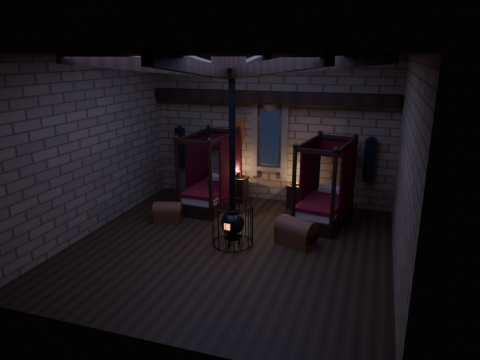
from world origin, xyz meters
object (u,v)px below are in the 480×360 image
(bed_right, at_px, (325,202))
(trunk_right, at_px, (296,232))
(bed_left, at_px, (211,189))
(trunk_left, at_px, (168,212))
(stove, at_px, (233,220))

(bed_right, xyz_separation_m, trunk_right, (-0.42, -1.62, -0.24))
(bed_right, relative_size, trunk_right, 2.17)
(bed_left, xyz_separation_m, bed_right, (3.21, -0.14, 0.00))
(bed_left, xyz_separation_m, trunk_left, (-0.65, -1.42, -0.29))
(trunk_left, bearing_deg, bed_left, 50.01)
(bed_right, height_order, trunk_right, bed_right)
(bed_right, xyz_separation_m, trunk_left, (-3.85, -1.28, -0.29))
(bed_left, height_order, trunk_right, bed_left)
(trunk_right, bearing_deg, trunk_left, -163.05)
(trunk_right, distance_m, stove, 1.49)
(trunk_right, bearing_deg, stove, -137.94)
(bed_right, distance_m, trunk_left, 4.07)
(bed_left, relative_size, bed_right, 0.97)
(bed_right, bearing_deg, trunk_right, -95.16)
(bed_right, relative_size, stove, 0.53)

